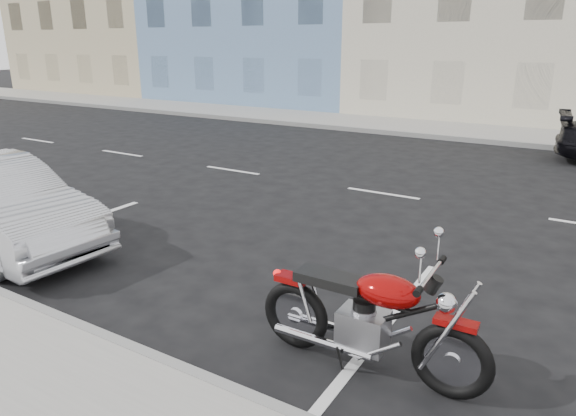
# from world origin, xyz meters

# --- Properties ---
(ground) EXTENTS (120.00, 120.00, 0.00)m
(ground) POSITION_xyz_m (0.00, 0.00, 0.00)
(ground) COLOR black
(ground) RESTS_ON ground
(sidewalk_far) EXTENTS (80.00, 3.40, 0.15)m
(sidewalk_far) POSITION_xyz_m (-5.00, 8.70, 0.07)
(sidewalk_far) COLOR gray
(sidewalk_far) RESTS_ON ground
(curb_far) EXTENTS (80.00, 0.12, 0.16)m
(curb_far) POSITION_xyz_m (-5.00, 7.00, 0.08)
(curb_far) COLOR gray
(curb_far) RESTS_ON ground
(motorcycle) EXTENTS (2.34, 0.77, 1.17)m
(motorcycle) POSITION_xyz_m (0.96, -5.92, 0.53)
(motorcycle) COLOR black
(motorcycle) RESTS_ON ground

